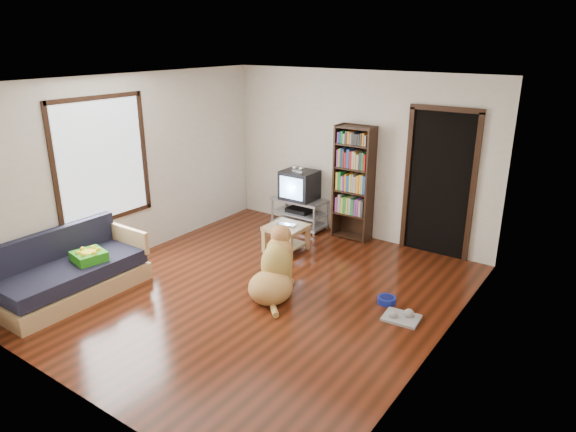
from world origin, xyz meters
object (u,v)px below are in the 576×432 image
Objects in this scene: coffee_table at (286,233)px; crt_tv at (300,184)px; green_cushion at (89,256)px; sofa at (72,275)px; bookshelf at (354,177)px; grey_rag at (401,318)px; dog at (275,271)px; tv_stand at (299,212)px; laptop at (285,225)px; dog_bowl at (386,300)px.

crt_tv is at bearing 112.48° from coffee_table.
green_cushion reaches higher than coffee_table.
green_cushion is 0.20× the size of sofa.
sofa is at bearing -117.35° from coffee_table.
bookshelf is (0.95, 0.07, 0.26)m from crt_tv.
crt_tv is at bearing -175.68° from bookshelf.
grey_rag is at bearing -48.88° from bookshelf.
bookshelf is 1.86× the size of dog.
coffee_table is 1.40m from dog.
bookshelf is at bearing 62.68° from sofa.
coffee_table is (0.41, -0.96, 0.01)m from tv_stand.
laptop is at bearing -116.59° from bookshelf.
dog_bowl is at bearing -29.95° from laptop.
dog_bowl is at bearing -18.08° from coffee_table.
dog is at bearing -72.67° from laptop.
crt_tv is 3.81m from sofa.
coffee_table is 0.57× the size of dog.
bookshelf is at bearing 129.51° from dog_bowl.
green_cushion reaches higher than tv_stand.
sofa reaches higher than tv_stand.
coffee_table is (1.38, 2.67, 0.02)m from sofa.
dog_bowl is 2.05m from coffee_table.
laptop is 2.98m from sofa.
crt_tv is 2.50m from dog.
dog_bowl is 3.90m from sofa.
sofa reaches higher than grey_rag.
laptop is 0.16× the size of sofa.
dog is at bearing -86.35° from bookshelf.
tv_stand is at bearing 116.64° from dog.
tv_stand is at bearing 74.98° from sofa.
dog_bowl is 2.39m from bookshelf.
sofa is (-1.92, -3.72, -0.74)m from bookshelf.
tv_stand is 1.55× the size of crt_tv.
sofa is 3.27× the size of coffee_table.
crt_tv is (-2.34, 1.61, 0.70)m from dog_bowl.
bookshelf reaches higher than laptop.
bookshelf is at bearing 50.73° from laptop.
dog is (1.10, -2.18, 0.05)m from tv_stand.
coffee_table is at bearing 119.40° from dog.
green_cushion is 2.32m from dog.
crt_tv is at bearing 145.40° from dog_bowl.
dog is (1.95, 1.25, -0.16)m from green_cushion.
dog is (0.15, -2.28, -0.68)m from bookshelf.
green_cushion is 0.65× the size of coffee_table.
sofa is (-3.31, -2.04, 0.22)m from dog_bowl.
dog_bowl is 0.23× the size of dog.
tv_stand is at bearing 87.30° from green_cushion.
crt_tv is at bearing 144.77° from grey_rag.
bookshelf is (-1.69, 1.94, 0.99)m from grey_rag.
dog is at bearing -60.60° from coffee_table.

